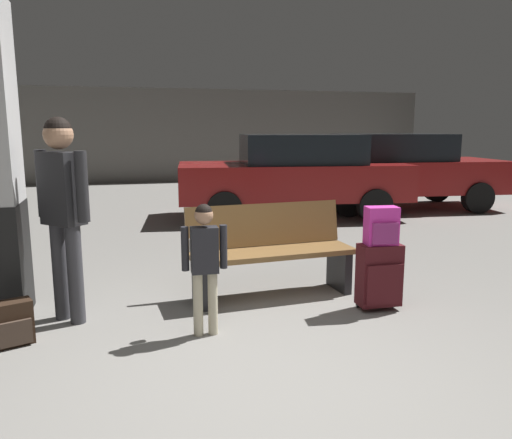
% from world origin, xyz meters
% --- Properties ---
extents(ground_plane, '(18.00, 18.00, 0.10)m').
position_xyz_m(ground_plane, '(0.00, 4.00, -0.05)').
color(ground_plane, gray).
extents(garage_back_wall, '(18.00, 0.12, 2.80)m').
position_xyz_m(garage_back_wall, '(0.00, 12.86, 1.40)').
color(garage_back_wall, slate).
rests_on(garage_back_wall, ground_plane).
extents(bench, '(1.63, 0.63, 0.89)m').
position_xyz_m(bench, '(0.53, 1.77, 0.44)').
color(bench, brown).
rests_on(bench, ground_plane).
extents(suitcase, '(0.39, 0.24, 0.60)m').
position_xyz_m(suitcase, '(1.36, 1.11, 0.32)').
color(suitcase, '#471419').
rests_on(suitcase, ground_plane).
extents(backpack_bright, '(0.30, 0.22, 0.34)m').
position_xyz_m(backpack_bright, '(1.36, 1.11, 0.77)').
color(backpack_bright, '#D833A5').
rests_on(backpack_bright, suitcase).
extents(child, '(0.36, 0.21, 1.06)m').
position_xyz_m(child, '(-0.25, 0.95, 0.65)').
color(child, beige).
rests_on(child, ground_plane).
extents(adult, '(0.44, 0.45, 1.72)m').
position_xyz_m(adult, '(-1.32, 1.56, 1.06)').
color(adult, '#38383D').
rests_on(adult, ground_plane).
extents(backpack_dark_floor, '(0.32, 0.27, 0.34)m').
position_xyz_m(backpack_dark_floor, '(-1.69, 1.15, 0.17)').
color(backpack_dark_floor, black).
rests_on(backpack_dark_floor, ground_plane).
extents(parked_car_side, '(4.27, 2.16, 1.51)m').
position_xyz_m(parked_car_side, '(4.57, 6.32, 0.81)').
color(parked_car_side, maroon).
rests_on(parked_car_side, ground_plane).
extents(parked_car_near, '(4.29, 2.24, 1.51)m').
position_xyz_m(parked_car_near, '(2.24, 5.92, 0.81)').
color(parked_car_near, maroon).
rests_on(parked_car_near, ground_plane).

